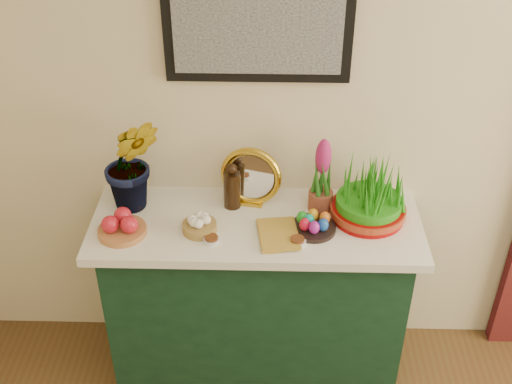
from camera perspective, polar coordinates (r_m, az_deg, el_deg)
sideboard at (r=3.03m, az=0.03°, el=-9.56°), size 1.30×0.45×0.85m
tablecloth at (r=2.74m, az=0.03°, el=-2.86°), size 1.40×0.55×0.04m
hyacinth_green at (r=2.70m, az=-11.13°, el=3.80°), size 0.31×0.28×0.58m
apple_bowl at (r=2.68m, az=-11.87°, el=-2.93°), size 0.23×0.23×0.10m
garlic_basket at (r=2.66m, az=-5.06°, el=-2.90°), size 0.17×0.17×0.08m
vinegar_cruet at (r=2.76m, az=-2.15°, el=0.38°), size 0.07×0.07×0.22m
mirror at (r=2.76m, az=-0.46°, el=1.33°), size 0.27×0.11×0.27m
book at (r=2.62m, az=0.25°, el=-3.88°), size 0.17×0.23×0.03m
spice_dish_left at (r=2.61m, az=-3.98°, el=-4.24°), size 0.07×0.07×0.03m
spice_dish_right at (r=2.60m, az=3.70°, el=-4.39°), size 0.07×0.07×0.03m
egg_plate at (r=2.66m, az=5.09°, el=-2.86°), size 0.21×0.21×0.08m
hyacinth_pink at (r=2.72m, az=5.88°, el=1.19°), size 0.11×0.11×0.35m
wheatgrass_sabzeh at (r=2.72m, az=10.07°, el=-0.26°), size 0.32×0.32×0.26m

